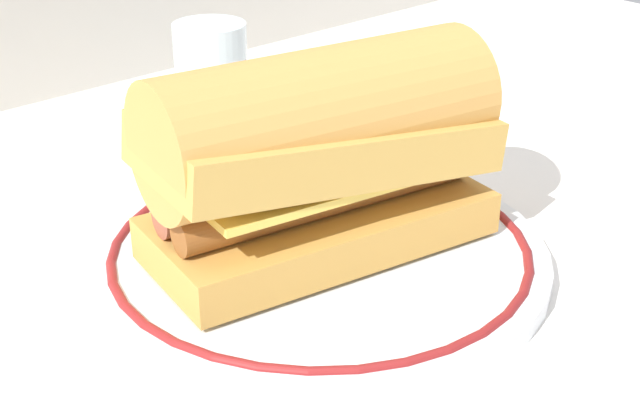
{
  "coord_description": "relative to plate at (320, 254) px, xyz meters",
  "views": [
    {
      "loc": [
        -0.32,
        -0.39,
        0.29
      ],
      "look_at": [
        0.02,
        -0.01,
        0.04
      ],
      "focal_mm": 52.55,
      "sensor_mm": 36.0,
      "label": 1
    }
  ],
  "objects": [
    {
      "name": "plate",
      "position": [
        0.0,
        0.0,
        0.0
      ],
      "size": [
        0.28,
        0.28,
        0.01
      ],
      "color": "white",
      "rests_on": "ground_plane"
    },
    {
      "name": "drinking_glass",
      "position": [
        0.09,
        0.24,
        0.03
      ],
      "size": [
        0.06,
        0.06,
        0.09
      ],
      "color": "silver",
      "rests_on": "ground_plane"
    },
    {
      "name": "ground_plane",
      "position": [
        -0.02,
        0.01,
        -0.01
      ],
      "size": [
        1.5,
        1.5,
        0.0
      ],
      "primitive_type": "plane",
      "color": "white"
    },
    {
      "name": "sausage_sandwich",
      "position": [
        -0.0,
        -0.0,
        0.07
      ],
      "size": [
        0.22,
        0.13,
        0.12
      ],
      "rotation": [
        0.0,
        0.0,
        -0.18
      ],
      "color": "gold",
      "rests_on": "plate"
    }
  ]
}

